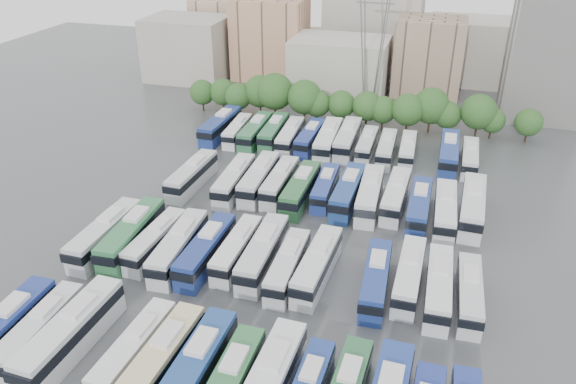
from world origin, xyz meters
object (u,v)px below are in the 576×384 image
(bus_r1_s1, at_px, (132,234))
(bus_r1_s12, at_px, (439,286))
(bus_r2_s12, at_px, (445,210))
(bus_r3_s1, at_px, (237,131))
(bus_r3_s4, at_px, (290,136))
(electricity_pylon, at_px, (375,17))
(bus_r0_s6, at_px, (195,371))
(bus_r2_s3, at_px, (234,180))
(bus_r3_s3, at_px, (274,132))
(bus_r2_s6, at_px, (301,189))
(bus_r2_s11, at_px, (419,206))
(bus_r3_s6, at_px, (328,140))
(bus_r2_s13, at_px, (473,206))
(bus_r3_s13, at_px, (470,158))
(bus_r1_s0, at_px, (105,234))
(bus_r3_s12, at_px, (449,153))
(bus_r1_s4, at_px, (206,250))
(bus_r0_s2, at_px, (71,332))
(bus_r2_s7, at_px, (325,187))
(apartment_tower, at_px, (549,49))
(bus_r3_s2, at_px, (255,131))
(bus_r3_s7, at_px, (347,139))
(bus_r1_s8, at_px, (317,265))
(bus_r1_s3, at_px, (179,246))
(bus_r3_s9, at_px, (386,149))
(bus_r1_s11, at_px, (409,275))
(bus_r1_s7, at_px, (288,266))
(bus_r0_s0, at_px, (4,330))
(bus_r3_s8, at_px, (367,145))
(bus_r1_s13, at_px, (469,293))
(bus_r2_s8, at_px, (348,191))
(bus_r3_s5, at_px, (310,138))
(bus_r0_s4, at_px, (135,350))
(bus_r2_s9, at_px, (370,194))
(bus_r1_s5, at_px, (237,249))
(bus_r3_s0, at_px, (221,126))
(bus_r1_s6, at_px, (263,252))
(bus_r0_s1, at_px, (40,330))
(bus_r1_s10, at_px, (376,279))
(bus_r0_s5, at_px, (161,361))
(bus_r2_s1, at_px, (192,175))

(bus_r1_s1, relative_size, bus_r1_s12, 1.11)
(bus_r2_s12, xyz_separation_m, bus_r3_s1, (-36.40, 19.36, -0.26))
(bus_r3_s1, bearing_deg, bus_r3_s4, -4.74)
(bus_r2_s12, height_order, bus_r3_s4, bus_r2_s12)
(electricity_pylon, relative_size, bus_r0_s6, 2.54)
(bus_r2_s3, height_order, bus_r3_s3, bus_r2_s3)
(bus_r2_s6, distance_m, bus_r3_s1, 25.01)
(bus_r2_s11, height_order, bus_r3_s6, bus_r3_s6)
(bus_r2_s13, xyz_separation_m, bus_r3_s13, (-0.33, 16.66, -0.36))
(bus_r1_s0, bearing_deg, bus_r3_s12, 43.75)
(bus_r0_s6, height_order, bus_r1_s4, bus_r0_s6)
(bus_r2_s6, bearing_deg, bus_r0_s2, -110.29)
(bus_r1_s12, distance_m, bus_r2_s7, 25.44)
(bus_r1_s12, bearing_deg, bus_r2_s6, 138.00)
(apartment_tower, bearing_deg, bus_r3_s2, -149.97)
(bus_r3_s7, bearing_deg, bus_r1_s8, -85.58)
(bus_r0_s6, height_order, bus_r3_s7, bus_r3_s7)
(bus_r1_s3, relative_size, bus_r3_s1, 1.17)
(apartment_tower, height_order, bus_r2_s12, apartment_tower)
(bus_r2_s3, distance_m, bus_r3_s12, 34.91)
(bus_r0_s2, distance_m, bus_r1_s1, 17.44)
(bus_r2_s11, bearing_deg, bus_r3_s9, 110.10)
(bus_r1_s4, height_order, bus_r3_s4, bus_r1_s4)
(bus_r1_s11, relative_size, bus_r3_s4, 0.99)
(bus_r1_s7, distance_m, bus_r3_s9, 36.60)
(bus_r1_s12, distance_m, bus_r3_s1, 51.22)
(bus_r0_s0, distance_m, bus_r2_s11, 50.76)
(bus_r3_s8, relative_size, bus_r3_s12, 0.84)
(bus_r2_s3, relative_size, bus_r2_s11, 1.02)
(bus_r1_s13, xyz_separation_m, bus_r2_s8, (-16.40, 18.49, 0.24))
(bus_r2_s7, bearing_deg, bus_r2_s13, -3.25)
(bus_r2_s11, relative_size, bus_r2_s12, 0.97)
(bus_r2_s11, height_order, bus_r3_s5, bus_r2_s11)
(bus_r0_s4, distance_m, bus_r2_s9, 39.06)
(bus_r1_s5, bearing_deg, bus_r2_s8, 60.97)
(electricity_pylon, xyz_separation_m, bus_r3_s2, (-16.73, -20.17, -16.72))
(bus_r3_s0, xyz_separation_m, bus_r3_s7, (23.01, 0.11, 0.02))
(bus_r1_s6, relative_size, bus_r3_s4, 1.07)
(bus_r0_s1, relative_size, bus_r1_s0, 0.90)
(bus_r1_s11, bearing_deg, bus_r1_s5, -177.95)
(bus_r3_s5, xyz_separation_m, bus_r3_s12, (23.04, -0.50, 0.21))
(bus_r1_s4, xyz_separation_m, bus_r2_s12, (26.54, 17.23, 0.01))
(bus_r1_s10, height_order, bus_r2_s13, bus_r2_s13)
(bus_r0_s5, relative_size, bus_r2_s12, 1.02)
(bus_r1_s13, bearing_deg, bus_r0_s5, -147.10)
(bus_r1_s4, relative_size, bus_r2_s1, 1.00)
(bus_r0_s4, height_order, bus_r3_s1, bus_r0_s4)
(bus_r3_s2, bearing_deg, bus_r3_s5, 0.74)
(bus_r2_s3, bearing_deg, bus_r3_s6, 59.01)
(bus_r1_s11, xyz_separation_m, bus_r3_s1, (-33.17, 34.82, -0.14))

